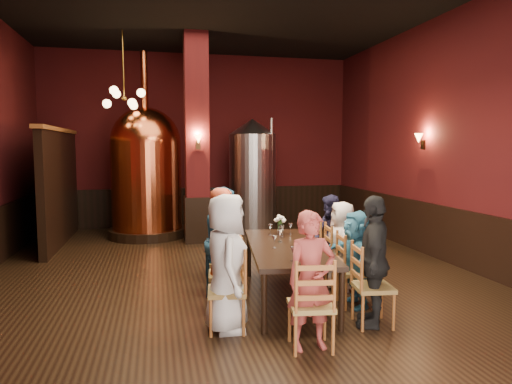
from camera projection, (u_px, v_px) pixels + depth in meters
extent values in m
plane|color=black|center=(232.00, 275.00, 7.44)|extent=(10.00, 10.00, 0.00)
cube|color=#470F10|center=(201.00, 141.00, 12.08)|extent=(8.00, 0.02, 4.50)
cube|color=#470F10|center=(388.00, 112.00, 2.36)|extent=(8.00, 0.02, 4.50)
cube|color=#470F10|center=(454.00, 137.00, 8.07)|extent=(0.02, 10.00, 4.50)
cube|color=black|center=(448.00, 235.00, 8.23)|extent=(0.08, 9.90, 1.00)
cube|color=black|center=(202.00, 206.00, 12.21)|extent=(7.90, 0.08, 1.00)
cube|color=#470F10|center=(197.00, 139.00, 9.87)|extent=(0.58, 0.58, 4.50)
cube|color=black|center=(60.00, 188.00, 9.74)|extent=(0.22, 3.50, 2.40)
cube|color=black|center=(287.00, 247.00, 6.19)|extent=(1.30, 2.51, 0.06)
cylinder|color=black|center=(264.00, 303.00, 5.05)|extent=(0.07, 0.07, 0.69)
cylinder|color=black|center=(342.00, 301.00, 5.13)|extent=(0.07, 0.07, 0.69)
cylinder|color=black|center=(249.00, 255.00, 7.31)|extent=(0.07, 0.07, 0.69)
cylinder|color=black|center=(303.00, 254.00, 7.39)|extent=(0.07, 0.07, 0.69)
imported|color=silver|center=(226.00, 263.00, 5.11)|extent=(0.54, 0.79, 1.56)
imported|color=#AB391D|center=(225.00, 249.00, 5.78)|extent=(0.55, 0.66, 1.56)
imported|color=#25597E|center=(224.00, 241.00, 6.43)|extent=(0.64, 0.82, 1.52)
imported|color=black|center=(223.00, 239.00, 7.11)|extent=(0.75, 0.96, 1.30)
imported|color=black|center=(374.00, 261.00, 5.26)|extent=(0.75, 0.96, 1.53)
imported|color=teal|center=(356.00, 258.00, 5.94)|extent=(0.39, 1.18, 1.26)
imported|color=beige|center=(342.00, 246.00, 6.59)|extent=(0.52, 0.70, 1.29)
imported|color=#1B1932|center=(330.00, 236.00, 7.26)|extent=(0.36, 0.66, 1.32)
imported|color=#953631|center=(311.00, 280.00, 4.65)|extent=(0.55, 0.38, 1.43)
cylinder|color=black|center=(148.00, 232.00, 10.64)|extent=(1.79, 1.79, 0.20)
cylinder|color=#D35D30|center=(147.00, 186.00, 10.54)|extent=(2.08, 2.08, 1.99)
sphere|color=#D35D30|center=(146.00, 142.00, 10.44)|extent=(1.59, 1.59, 1.59)
cylinder|color=#D35D30|center=(144.00, 81.00, 10.30)|extent=(0.16, 0.16, 1.29)
cylinder|color=#B2B2B7|center=(252.00, 183.00, 11.24)|extent=(1.42, 1.42, 2.39)
cone|color=#B2B2B7|center=(252.00, 127.00, 11.10)|extent=(1.15, 1.15, 0.38)
cylinder|color=#B2B2B7|center=(271.00, 174.00, 10.93)|extent=(0.08, 0.08, 2.67)
cylinder|color=white|center=(281.00, 229.00, 6.92)|extent=(0.09, 0.09, 0.16)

